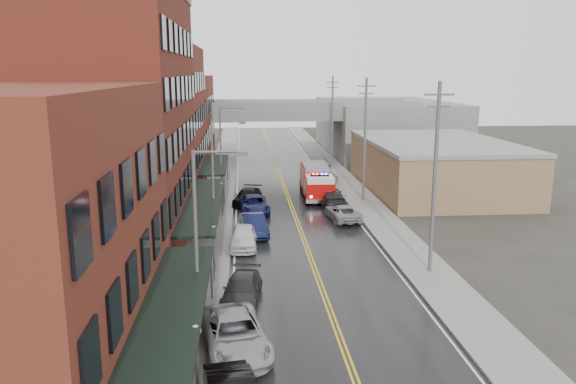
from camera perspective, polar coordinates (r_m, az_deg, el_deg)
road at (r=49.75m, az=0.71°, el=-2.44°), size 11.00×160.00×0.02m
sidewalk_left at (r=49.61m, az=-7.72°, el=-2.52°), size 3.00×160.00×0.15m
sidewalk_right at (r=50.91m, az=8.93°, el=-2.18°), size 3.00×160.00×0.15m
curb_left at (r=49.54m, az=-5.81°, el=-2.49°), size 0.30×160.00×0.15m
curb_right at (r=50.55m, az=7.11°, el=-2.23°), size 0.30×160.00×0.15m
brick_building_a at (r=24.53m, az=-25.57°, el=-4.55°), size 9.00×18.00×12.00m
brick_building_b at (r=42.02m, az=-16.83°, el=6.80°), size 9.00×20.00×18.00m
brick_building_c at (r=59.31m, az=-13.24°, el=6.95°), size 9.00×15.00×15.00m
brick_building_far at (r=76.72m, az=-11.27°, el=7.02°), size 9.00×20.00×12.00m
tan_building at (r=62.26m, az=14.68°, el=2.47°), size 14.00×22.00×5.00m
right_far_block at (r=91.16m, az=9.76°, el=6.60°), size 18.00×30.00×8.00m
awning_0 at (r=24.11m, az=-11.63°, el=-11.46°), size 2.60×16.00×3.09m
awning_1 at (r=42.14m, az=-8.58°, el=-1.09°), size 2.60×18.00×3.09m
awning_2 at (r=59.29m, az=-7.46°, el=2.77°), size 2.60×13.00×3.09m
globe_lamp_0 at (r=22.49m, az=-9.32°, el=-15.09°), size 0.44×0.44×3.12m
globe_lamp_1 at (r=35.49m, az=-7.54°, el=-4.71°), size 0.44×0.44×3.12m
globe_lamp_2 at (r=49.05m, az=-6.75°, el=0.02°), size 0.44×0.44×3.12m
street_lamp_0 at (r=27.04m, az=-8.84°, el=-3.79°), size 2.64×0.22×9.00m
street_lamp_1 at (r=42.62m, az=-7.32°, el=2.11°), size 2.64×0.22×9.00m
street_lamp_2 at (r=58.44m, az=-6.62°, el=4.83°), size 2.64×0.22×9.00m
utility_pole_0 at (r=35.49m, az=14.69°, el=1.63°), size 1.80×0.24×12.00m
utility_pole_1 at (r=54.56m, az=7.82°, el=5.47°), size 1.80×0.24×12.00m
utility_pole_2 at (r=74.12m, az=4.52°, el=7.28°), size 1.80×0.24×12.00m
overpass at (r=80.33m, az=-1.40°, el=7.46°), size 40.00×10.00×7.50m
fire_truck at (r=56.78m, az=2.90°, el=1.15°), size 3.68×8.77×3.18m
parked_car_left_2 at (r=26.47m, az=-5.43°, el=-14.17°), size 3.79×6.37×1.66m
parked_car_left_3 at (r=31.72m, az=-4.70°, el=-9.82°), size 2.61×5.05×1.40m
parked_car_left_4 at (r=40.85m, az=-4.56°, el=-4.56°), size 2.15×4.91×1.65m
parked_car_left_5 at (r=43.90m, az=-3.49°, el=-3.38°), size 2.37×5.10×1.62m
parked_car_left_6 at (r=50.79m, az=-3.49°, el=-1.28°), size 2.96×5.70×1.54m
parked_car_left_7 at (r=54.03m, az=-4.12°, el=-0.48°), size 3.26×5.57×1.52m
parked_car_right_0 at (r=48.37m, az=5.57°, el=-2.08°), size 2.81×5.24×1.40m
parked_car_right_1 at (r=54.09m, az=4.40°, el=-0.43°), size 2.26×5.49×1.59m
parked_car_right_2 at (r=62.99m, az=4.14°, el=1.36°), size 2.96×4.96×1.58m
parked_car_right_3 at (r=67.44m, az=3.55°, el=2.10°), size 2.05×4.98×1.60m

